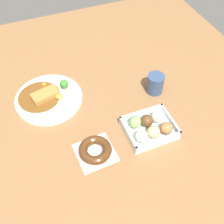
{
  "coord_description": "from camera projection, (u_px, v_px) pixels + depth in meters",
  "views": [
    {
      "loc": [
        0.21,
        0.67,
        0.84
      ],
      "look_at": [
        -0.04,
        0.04,
        0.03
      ],
      "focal_mm": 43.61,
      "sensor_mm": 36.0,
      "label": 1
    }
  ],
  "objects": [
    {
      "name": "ground_plane",
      "position": [
        98.0,
        113.0,
        1.09
      ],
      "size": [
        1.6,
        1.6,
        0.0
      ],
      "primitive_type": "plane",
      "color": "brown"
    },
    {
      "name": "coffee_mug",
      "position": [
        155.0,
        84.0,
        1.14
      ],
      "size": [
        0.07,
        0.07,
        0.08
      ],
      "primitive_type": "cylinder",
      "color": "#33476B",
      "rests_on": "ground_plane"
    },
    {
      "name": "curry_plate",
      "position": [
        48.0,
        98.0,
        1.13
      ],
      "size": [
        0.28,
        0.28,
        0.07
      ],
      "color": "white",
      "rests_on": "ground_plane"
    },
    {
      "name": "chocolate_ring_donut",
      "position": [
        95.0,
        150.0,
        0.96
      ],
      "size": [
        0.14,
        0.14,
        0.04
      ],
      "color": "white",
      "rests_on": "ground_plane"
    },
    {
      "name": "donut_box",
      "position": [
        150.0,
        127.0,
        1.02
      ],
      "size": [
        0.18,
        0.15,
        0.06
      ],
      "color": "silver",
      "rests_on": "ground_plane"
    }
  ]
}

